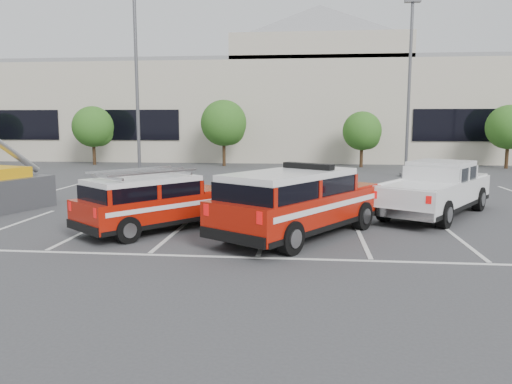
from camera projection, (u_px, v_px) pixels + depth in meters
ground at (267, 232)px, 14.78m from camera, size 120.00×120.00×0.00m
stall_markings at (277, 206)px, 19.21m from camera, size 23.00×15.00×0.01m
convention_building at (298, 106)px, 45.48m from camera, size 60.00×16.99×13.20m
tree_left at (94, 128)px, 37.63m from camera, size 3.07×3.07×4.42m
tree_mid_left at (225, 125)px, 36.57m from camera, size 3.37×3.37×4.85m
tree_mid_right at (363, 132)px, 35.62m from camera, size 2.77×2.77×3.99m
tree_right at (510, 129)px, 34.56m from camera, size 3.07×3.07×4.42m
light_pole_left at (137, 85)px, 26.69m from camera, size 0.90×0.60×10.24m
light_pole_mid at (409, 88)px, 29.10m from camera, size 0.90×0.60×10.24m
fire_chief_suv at (298, 207)px, 14.11m from camera, size 4.99×6.08×2.06m
white_pickup at (435, 194)px, 17.35m from camera, size 5.02×6.27×1.87m
ladder_suv at (154, 206)px, 14.89m from camera, size 4.40×4.79×1.85m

